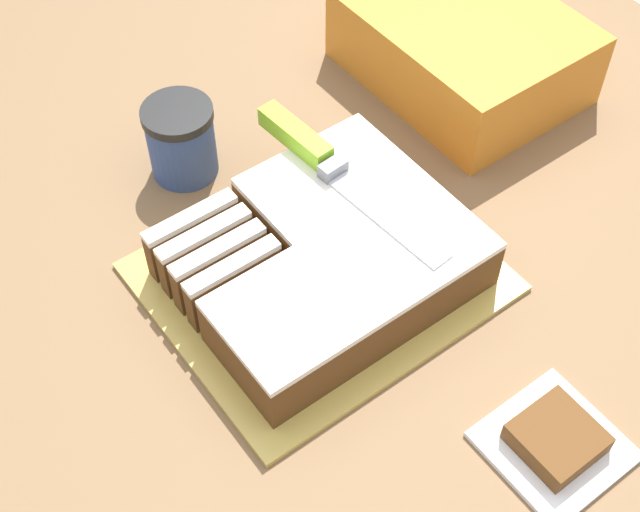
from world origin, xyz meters
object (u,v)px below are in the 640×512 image
object	(u,v)px
cake_board	(320,277)
brownie	(557,438)
coffee_cup	(181,140)
storage_box	(462,46)
knife	(315,153)
cake	(329,256)

from	to	relation	value
cake_board	brownie	distance (m)	0.28
coffee_cup	storage_box	world-z (taller)	storage_box
coffee_cup	knife	bearing A→B (deg)	33.61
cake	brownie	size ratio (longest dim) A/B	4.03
cake_board	cake	distance (m)	0.03
cake	knife	size ratio (longest dim) A/B	1.04
coffee_cup	brownie	xyz separation A→B (m)	(0.48, 0.08, -0.03)
coffee_cup	storage_box	bearing A→B (deg)	79.53
cake	storage_box	bearing A→B (deg)	115.99
cake_board	cake	xyz separation A→B (m)	(0.01, 0.01, 0.03)
brownie	knife	bearing A→B (deg)	179.28
cake_board	storage_box	world-z (taller)	storage_box
coffee_cup	storage_box	xyz separation A→B (m)	(0.06, 0.35, 0.00)
storage_box	coffee_cup	bearing A→B (deg)	-100.47
cake	coffee_cup	distance (m)	0.22
knife	storage_box	xyz separation A→B (m)	(-0.06, 0.26, -0.03)
coffee_cup	brownie	world-z (taller)	coffee_cup
knife	storage_box	size ratio (longest dim) A/B	0.98
cake	knife	bearing A→B (deg)	150.67
coffee_cup	cake_board	bearing A→B (deg)	7.46
cake	brownie	bearing A→B (deg)	9.86
cake	brownie	distance (m)	0.27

